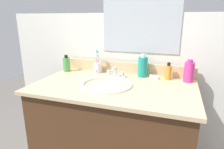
# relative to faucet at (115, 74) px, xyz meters

# --- Properties ---
(vanity_cabinet) EXTENTS (1.03, 0.59, 0.80)m
(vanity_cabinet) POSITION_rel_faucet_xyz_m (0.05, -0.17, -0.45)
(vanity_cabinet) COLOR #4C2D19
(vanity_cabinet) RESTS_ON ground_plane
(countertop) EXTENTS (1.08, 0.64, 0.02)m
(countertop) POSITION_rel_faucet_xyz_m (0.05, -0.17, -0.04)
(countertop) COLOR #D1B284
(countertop) RESTS_ON vanity_cabinet
(backsplash) EXTENTS (1.08, 0.02, 0.09)m
(backsplash) POSITION_rel_faucet_xyz_m (0.05, 0.14, 0.02)
(backsplash) COLOR #D1B284
(backsplash) RESTS_ON countertop
(back_wall) EXTENTS (2.18, 0.04, 1.30)m
(back_wall) POSITION_rel_faucet_xyz_m (0.05, 0.20, -0.20)
(back_wall) COLOR silver
(back_wall) RESTS_ON ground_plane
(mirror_panel) EXTENTS (0.60, 0.01, 0.56)m
(mirror_panel) POSITION_rel_faucet_xyz_m (0.15, 0.18, 0.42)
(mirror_panel) COLOR #B2BCC6
(sink_basin) EXTENTS (0.35, 0.35, 0.11)m
(sink_basin) POSITION_rel_faucet_xyz_m (-0.00, -0.19, -0.06)
(sink_basin) COLOR white
(sink_basin) RESTS_ON countertop
(faucet) EXTENTS (0.16, 0.10, 0.08)m
(faucet) POSITION_rel_faucet_xyz_m (0.00, 0.00, 0.00)
(faucet) COLOR silver
(faucet) RESTS_ON countertop
(bottle_soap_pink) EXTENTS (0.07, 0.07, 0.16)m
(bottle_soap_pink) POSITION_rel_faucet_xyz_m (0.52, 0.06, 0.05)
(bottle_soap_pink) COLOR #D8338C
(bottle_soap_pink) RESTS_ON countertop
(bottle_toner_green) EXTENTS (0.06, 0.06, 0.14)m
(bottle_toner_green) POSITION_rel_faucet_xyz_m (-0.44, 0.03, 0.03)
(bottle_toner_green) COLOR #4C9E4C
(bottle_toner_green) RESTS_ON countertop
(bottle_oil_amber) EXTENTS (0.05, 0.05, 0.13)m
(bottle_oil_amber) POSITION_rel_faucet_xyz_m (0.38, 0.07, 0.03)
(bottle_oil_amber) COLOR gold
(bottle_oil_amber) RESTS_ON countertop
(bottle_mouthwash_teal) EXTENTS (0.07, 0.07, 0.17)m
(bottle_mouthwash_teal) POSITION_rel_faucet_xyz_m (0.19, 0.08, 0.05)
(bottle_mouthwash_teal) COLOR teal
(bottle_mouthwash_teal) RESTS_ON countertop
(cup_white_ceramic) EXTENTS (0.07, 0.08, 0.20)m
(cup_white_ceramic) POSITION_rel_faucet_xyz_m (-0.17, 0.07, 0.03)
(cup_white_ceramic) COLOR white
(cup_white_ceramic) RESTS_ON countertop
(soap_bar) EXTENTS (0.06, 0.04, 0.02)m
(soap_bar) POSITION_rel_faucet_xyz_m (0.28, 0.05, -0.02)
(soap_bar) COLOR white
(soap_bar) RESTS_ON countertop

